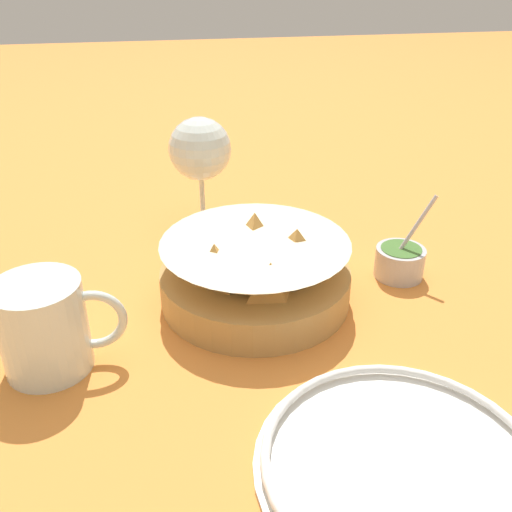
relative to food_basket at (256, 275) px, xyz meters
The scene contains 6 objects.
ground_plane 0.04m from the food_basket, 153.00° to the left, with size 4.00×4.00×0.00m, color orange.
food_basket is the anchor object (origin of this frame).
sauce_cup 0.19m from the food_basket, ahead, with size 0.07×0.06×0.11m.
wine_glass 0.22m from the food_basket, 101.62° to the left, with size 0.09×0.09×0.16m.
beer_mug 0.23m from the food_basket, 160.21° to the right, with size 0.12×0.08×0.09m.
side_plate 0.27m from the food_basket, 74.83° to the right, with size 0.23×0.23×0.01m.
Camera 1 is at (-0.09, -0.55, 0.36)m, focal length 40.00 mm.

